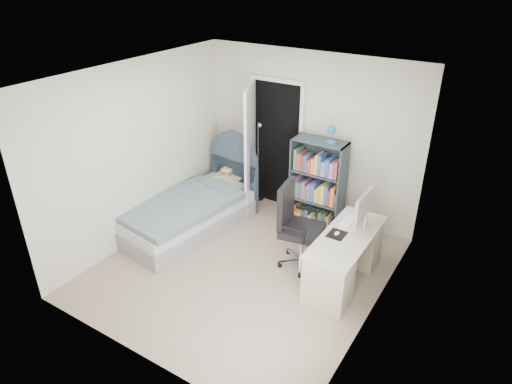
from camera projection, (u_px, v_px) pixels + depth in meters
The scene contains 8 objects.
room_shell at pixel (242, 182), 5.42m from camera, with size 3.50×3.70×2.60m.
door at pixel (259, 146), 7.00m from camera, with size 0.92×0.78×2.06m.
bed at pixel (193, 211), 6.75m from camera, with size 1.23×2.17×1.27m.
nightstand at pixel (231, 180), 7.34m from camera, with size 0.44×0.44×0.64m.
floor_lamp at pixel (259, 170), 7.39m from camera, with size 0.20×0.20×1.37m.
bookcase at pixel (318, 189), 6.62m from camera, with size 0.77×0.33×1.64m.
desk at pixel (345, 256), 5.58m from camera, with size 0.56×1.39×1.14m.
office_chair at pixel (295, 222), 5.80m from camera, with size 0.61×0.63×1.15m.
Camera 1 is at (2.73, -4.03, 3.64)m, focal length 32.00 mm.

